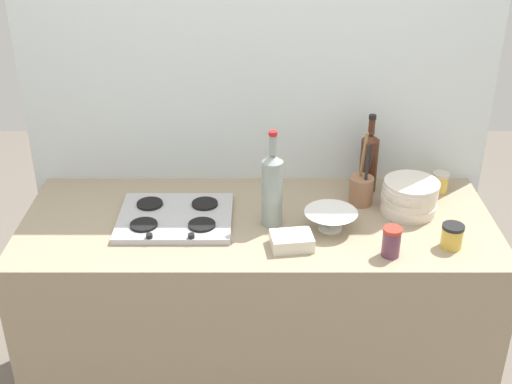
{
  "coord_description": "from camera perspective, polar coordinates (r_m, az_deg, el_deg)",
  "views": [
    {
      "loc": [
        -0.01,
        -2.22,
        2.2
      ],
      "look_at": [
        0.0,
        0.0,
        1.02
      ],
      "focal_mm": 47.43,
      "sensor_mm": 36.0,
      "label": 1
    }
  ],
  "objects": [
    {
      "name": "counter_block",
      "position": [
        2.83,
        0.0,
        -10.23
      ],
      "size": [
        1.8,
        0.7,
        0.9
      ],
      "primitive_type": "cube",
      "color": "tan",
      "rests_on": "ground"
    },
    {
      "name": "backsplash_panel",
      "position": [
        2.85,
        -0.02,
        4.18
      ],
      "size": [
        1.9,
        0.06,
        2.11
      ],
      "primitive_type": "cube",
      "color": "silver",
      "rests_on": "ground"
    },
    {
      "name": "stovetop_hob",
      "position": [
        2.58,
        -6.98,
        -2.16
      ],
      "size": [
        0.43,
        0.35,
        0.04
      ],
      "color": "#B2B2B7",
      "rests_on": "counter_block"
    },
    {
      "name": "plate_stack",
      "position": [
        2.66,
        12.64,
        -0.4
      ],
      "size": [
        0.22,
        0.22,
        0.13
      ],
      "color": "silver",
      "rests_on": "counter_block"
    },
    {
      "name": "wine_bottle_leftmost",
      "position": [
        2.48,
        1.22,
        0.32
      ],
      "size": [
        0.08,
        0.08,
        0.38
      ],
      "color": "gray",
      "rests_on": "counter_block"
    },
    {
      "name": "wine_bottle_mid_left",
      "position": [
        2.77,
        9.33,
        2.63
      ],
      "size": [
        0.07,
        0.07,
        0.33
      ],
      "color": "#472314",
      "rests_on": "counter_block"
    },
    {
      "name": "mixing_bowl",
      "position": [
        2.52,
        6.15,
        -2.31
      ],
      "size": [
        0.2,
        0.2,
        0.07
      ],
      "color": "white",
      "rests_on": "counter_block"
    },
    {
      "name": "butter_dish",
      "position": [
        2.4,
        2.88,
        -4.14
      ],
      "size": [
        0.16,
        0.13,
        0.05
      ],
      "primitive_type": "cube",
      "rotation": [
        0.0,
        0.0,
        0.14
      ],
      "color": "silver",
      "rests_on": "counter_block"
    },
    {
      "name": "utensil_crock",
      "position": [
        2.69,
        8.72,
        0.3
      ],
      "size": [
        0.09,
        0.09,
        0.31
      ],
      "color": "#996B4C",
      "rests_on": "counter_block"
    },
    {
      "name": "condiment_jar_front",
      "position": [
        2.49,
        16.05,
        -3.56
      ],
      "size": [
        0.08,
        0.08,
        0.09
      ],
      "color": "gold",
      "rests_on": "counter_block"
    },
    {
      "name": "condiment_jar_rear",
      "position": [
        2.86,
        15.1,
        0.81
      ],
      "size": [
        0.07,
        0.07,
        0.08
      ],
      "color": "gold",
      "rests_on": "counter_block"
    },
    {
      "name": "condiment_jar_spare",
      "position": [
        2.39,
        11.2,
        -4.13
      ],
      "size": [
        0.07,
        0.07,
        0.11
      ],
      "color": "#66384C",
      "rests_on": "counter_block"
    }
  ]
}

